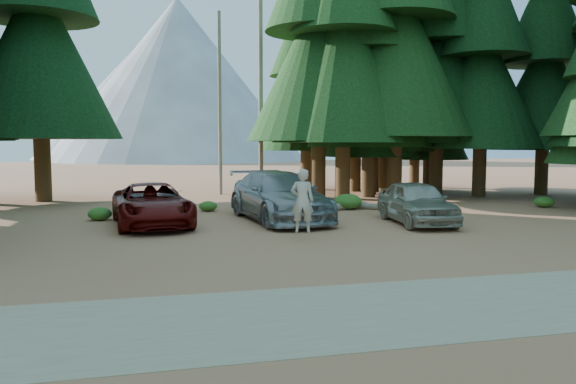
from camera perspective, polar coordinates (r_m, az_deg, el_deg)
name	(u,v)px	position (r m, az deg, el deg)	size (l,w,h in m)	color
ground	(331,242)	(16.15, 4.37, -5.09)	(160.00, 160.00, 0.00)	#B9724E
gravel_strip	(447,305)	(10.32, 15.89, -10.98)	(26.00, 3.50, 0.01)	tan
forest_belt_north	(245,195)	(30.64, -4.40, -0.36)	(36.00, 7.00, 22.00)	black
snag_front	(261,84)	(30.33, -2.80, 10.95)	(0.24, 0.24, 12.00)	slate
snag_back	(220,104)	(31.41, -6.94, 8.88)	(0.20, 0.20, 10.00)	slate
mountain_peak	(163,88)	(103.84, -12.61, 10.25)	(48.00, 50.00, 28.00)	gray
red_pickup	(152,205)	(19.76, -13.66, -1.25)	(2.42, 5.25, 1.46)	#590907
silver_minivan_center	(279,196)	(20.57, -0.91, -0.42)	(2.49, 6.13, 1.78)	#96979D
silver_minivan_right	(416,202)	(20.22, 12.92, -1.01)	(1.79, 4.46, 1.52)	#B1AD9D
frisbee_player	(302,200)	(16.19, 1.46, -0.85)	(0.76, 0.60, 1.84)	beige
log_left	(284,207)	(23.76, -0.37, -1.54)	(0.27, 0.27, 3.74)	slate
log_mid	(344,205)	(24.73, 5.68, -1.31)	(0.27, 0.27, 3.26)	slate
log_right	(321,208)	(23.30, 3.42, -1.63)	(0.30, 0.30, 4.75)	slate
shrub_far_left	(100,214)	(21.77, -18.58, -2.11)	(0.86, 0.86, 0.47)	#2D5C1B
shrub_left	(208,206)	(23.65, -8.13, -1.43)	(0.77, 0.77, 0.42)	#2D5C1B
shrub_center_left	(275,199)	(25.80, -1.30, -0.67)	(1.08, 1.08, 0.59)	#2D5C1B
shrub_center_right	(263,205)	(23.82, -2.54, -1.30)	(0.83, 0.83, 0.46)	#2D5C1B
shrub_right	(299,200)	(25.60, 1.11, -0.82)	(0.90, 0.90, 0.50)	#2D5C1B
shrub_far_right	(348,202)	(24.21, 6.09, -0.98)	(1.20, 1.20, 0.66)	#2D5C1B
shrub_edge_east	(544,202)	(27.31, 24.58, -0.92)	(0.88, 0.88, 0.48)	#2D5C1B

